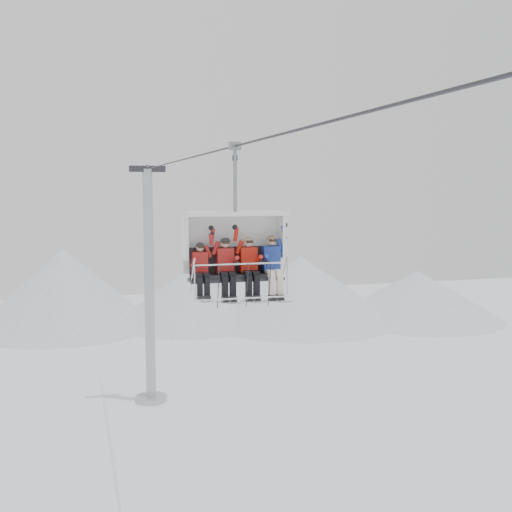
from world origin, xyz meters
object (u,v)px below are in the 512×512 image
object	(u,v)px
chairlift_carrier	(234,245)
skier_center_right	(249,264)
skier_center_left	(226,265)
skier_far_right	(272,263)
skier_far_left	(201,268)
lift_tower_right	(150,302)

from	to	relation	value
chairlift_carrier	skier_center_right	xyz separation A→B (m)	(0.33, -0.31, -0.49)
chairlift_carrier	skier_center_left	world-z (taller)	chairlift_carrier
skier_far_right	skier_far_left	bearing A→B (deg)	-179.48
skier_far_left	skier_center_right	xyz separation A→B (m)	(1.28, 0.01, 0.05)
chairlift_carrier	skier_center_left	size ratio (longest dim) A/B	2.31
skier_center_right	skier_far_right	size ratio (longest dim) A/B	0.98
skier_far_left	skier_center_left	bearing A→B (deg)	1.21
lift_tower_right	skier_center_left	distance (m)	20.69
skier_center_right	skier_far_right	distance (m)	0.63
skier_center_left	skier_center_right	distance (m)	0.63
chairlift_carrier	skier_far_right	size ratio (longest dim) A/B	2.24
lift_tower_right	skier_far_right	world-z (taller)	lift_tower_right
skier_far_left	skier_center_left	size ratio (longest dim) A/B	0.98
skier_far_right	chairlift_carrier	bearing A→B (deg)	162.43
skier_far_left	skier_far_right	world-z (taller)	skier_far_right
skier_far_left	skier_center_right	bearing A→B (deg)	0.66
lift_tower_right	skier_far_left	world-z (taller)	lift_tower_right
skier_center_left	skier_center_right	xyz separation A→B (m)	(0.63, 0.00, 0.00)
chairlift_carrier	skier_center_left	bearing A→B (deg)	-134.01
skier_far_left	lift_tower_right	bearing A→B (deg)	87.30
chairlift_carrier	lift_tower_right	bearing A→B (deg)	90.00
skier_center_left	chairlift_carrier	bearing A→B (deg)	45.99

